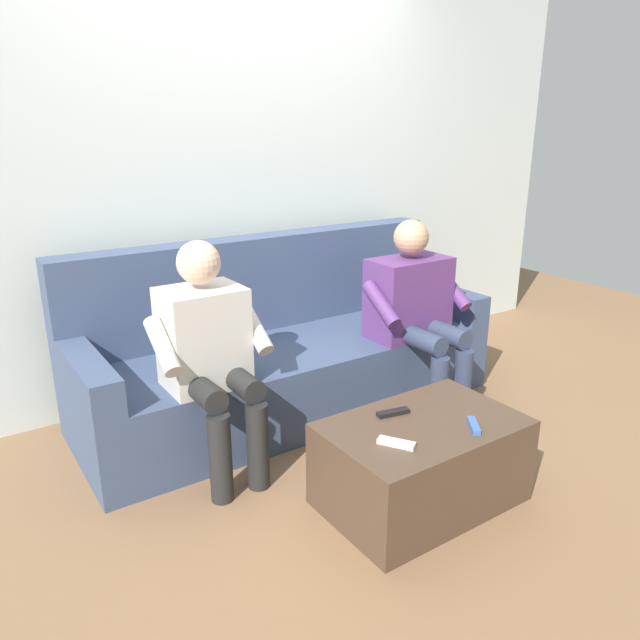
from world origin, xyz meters
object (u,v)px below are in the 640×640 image
at_px(coffee_table, 421,462).
at_px(person_right_seated, 209,347).
at_px(remote_blue, 474,426).
at_px(remote_white, 396,443).
at_px(person_left_seated, 415,305).
at_px(couch, 283,353).
at_px(remote_black, 393,413).

distance_m(coffee_table, person_right_seated, 1.06).
distance_m(remote_blue, remote_white, 0.36).
relative_size(person_left_seated, remote_white, 7.29).
bearing_deg(person_left_seated, coffee_table, 50.18).
bearing_deg(couch, remote_black, 86.67).
distance_m(coffee_table, remote_black, 0.24).
height_order(person_right_seated, remote_blue, person_right_seated).
bearing_deg(person_left_seated, remote_white, 44.38).
bearing_deg(person_right_seated, coffee_table, 129.30).
height_order(person_left_seated, remote_black, person_left_seated).
distance_m(person_left_seated, remote_white, 1.19).
bearing_deg(coffee_table, remote_blue, 132.52).
bearing_deg(coffee_table, remote_black, -64.88).
distance_m(couch, remote_black, 1.02).
distance_m(coffee_table, remote_white, 0.30).
xyz_separation_m(coffee_table, remote_blue, (-0.14, 0.15, 0.20)).
bearing_deg(person_right_seated, remote_white, 115.65).
relative_size(couch, coffee_table, 2.80).
bearing_deg(person_right_seated, person_left_seated, 179.36).
bearing_deg(remote_blue, remote_black, 71.81).
height_order(remote_black, remote_blue, remote_blue).
bearing_deg(person_left_seated, person_right_seated, -0.64).
xyz_separation_m(couch, person_left_seated, (-0.62, 0.41, 0.29)).
bearing_deg(remote_black, couch, 98.07).
bearing_deg(remote_black, person_right_seated, 143.05).
xyz_separation_m(coffee_table, person_left_seated, (-0.62, -0.74, 0.41)).
relative_size(couch, person_left_seated, 2.18).
height_order(person_left_seated, remote_blue, person_left_seated).
distance_m(couch, coffee_table, 1.15).
distance_m(person_right_seated, remote_white, 0.95).
bearing_deg(remote_blue, couch, 42.41).
bearing_deg(remote_blue, person_left_seated, 8.00).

